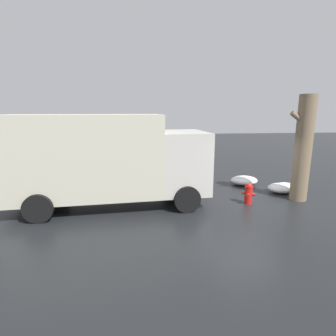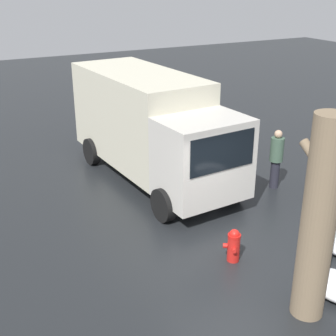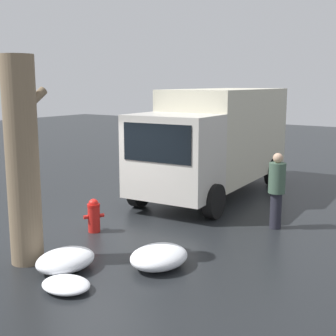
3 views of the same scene
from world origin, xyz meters
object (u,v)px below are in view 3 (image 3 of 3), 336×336
(fire_hydrant, at_px, (94,215))
(pedestrian, at_px, (277,188))
(tree_trunk, at_px, (23,161))
(delivery_truck, at_px, (218,137))

(fire_hydrant, xyz_separation_m, pedestrian, (2.67, -3.36, 0.59))
(pedestrian, bearing_deg, tree_trunk, 78.44)
(fire_hydrant, bearing_deg, tree_trunk, 127.81)
(delivery_truck, bearing_deg, tree_trunk, 84.45)
(pedestrian, bearing_deg, fire_hydrant, 60.15)
(fire_hydrant, relative_size, pedestrian, 0.43)
(pedestrian, bearing_deg, delivery_truck, -18.13)
(fire_hydrant, relative_size, delivery_truck, 0.11)
(fire_hydrant, distance_m, pedestrian, 4.33)
(tree_trunk, height_order, pedestrian, tree_trunk)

